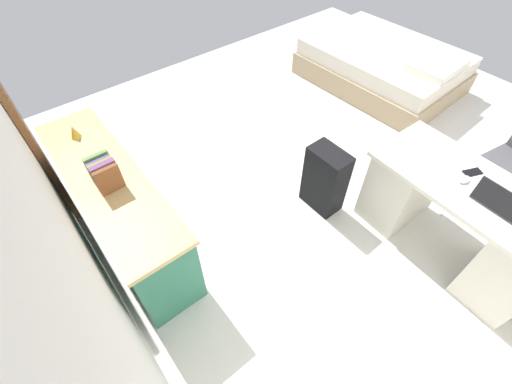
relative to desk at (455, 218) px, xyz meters
name	(u,v)px	position (x,y,z in m)	size (l,w,h in m)	color
ground_plane	(346,169)	(1.13, -0.10, -0.39)	(6.00, 6.00, 0.00)	silver
wall_back	(38,202)	(1.13, 2.40, 0.95)	(4.21, 0.10, 2.68)	silver
door_wooden	(8,102)	(2.68, 2.32, 0.63)	(0.88, 0.05, 2.04)	brown
desk	(455,218)	(0.00, 0.00, 0.00)	(1.46, 0.71, 0.75)	silver
credenza	(120,209)	(1.74, 2.02, -0.01)	(1.80, 0.48, 0.76)	#2D7056
bed	(383,66)	(1.98, -1.71, -0.15)	(1.96, 1.48, 0.58)	tan
suitcase_black	(325,180)	(0.97, 0.44, -0.07)	(0.36, 0.22, 0.64)	black
laptop	(499,201)	(-0.16, 0.06, 0.41)	(0.32, 0.23, 0.21)	#333338
computer_mouse	(465,180)	(0.09, 0.01, 0.37)	(0.06, 0.10, 0.03)	white
cell_phone_by_mouse	(473,172)	(0.10, -0.11, 0.36)	(0.07, 0.14, 0.01)	black
book_row	(105,173)	(1.65, 2.02, 0.48)	(0.19, 0.17, 0.22)	brown
figurine_small	(74,132)	(2.30, 2.02, 0.43)	(0.08, 0.08, 0.11)	gold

